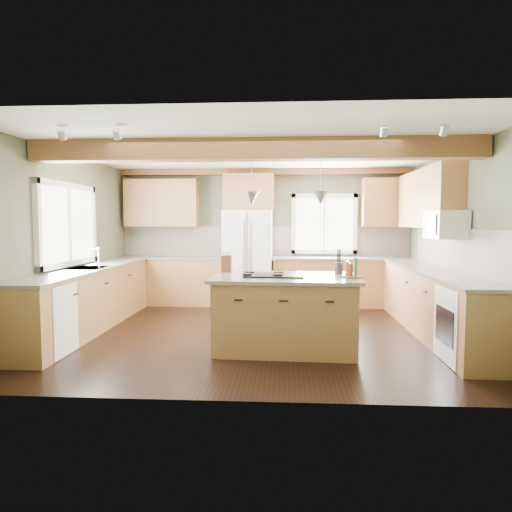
{
  "coord_description": "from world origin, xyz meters",
  "views": [
    {
      "loc": [
        0.38,
        -6.42,
        1.6
      ],
      "look_at": [
        -0.03,
        0.3,
        1.08
      ],
      "focal_mm": 32.0,
      "sensor_mm": 36.0,
      "label": 1
    }
  ],
  "objects": [
    {
      "name": "upper_cab_back_left",
      "position": [
        -1.99,
        2.33,
        1.95
      ],
      "size": [
        1.4,
        0.35,
        0.9
      ],
      "primitive_type": "cube",
      "color": "brown",
      "rests_on": "wall_back"
    },
    {
      "name": "window_left",
      "position": [
        -2.78,
        0.05,
        1.55
      ],
      "size": [
        0.04,
        1.6,
        1.05
      ],
      "primitive_type": "cube",
      "color": "white",
      "rests_on": "wall_left"
    },
    {
      "name": "window_back",
      "position": [
        1.15,
        2.48,
        1.55
      ],
      "size": [
        1.1,
        0.04,
        1.0
      ],
      "primitive_type": "cube",
      "color": "white",
      "rests_on": "wall_back"
    },
    {
      "name": "island",
      "position": [
        0.4,
        -0.8,
        0.44
      ],
      "size": [
        1.73,
        1.1,
        0.88
      ],
      "primitive_type": "cube",
      "rotation": [
        0.0,
        0.0,
        -0.04
      ],
      "color": "brown",
      "rests_on": "floor"
    },
    {
      "name": "wall_right",
      "position": [
        2.8,
        0.0,
        1.3
      ],
      "size": [
        0.0,
        5.0,
        5.0
      ],
      "primitive_type": "plane",
      "rotation": [
        1.57,
        0.0,
        -1.57
      ],
      "color": "#4C523A",
      "rests_on": "ground"
    },
    {
      "name": "oven",
      "position": [
        2.49,
        -1.25,
        0.43
      ],
      "size": [
        0.6,
        0.72,
        0.84
      ],
      "primitive_type": "cube",
      "color": "white",
      "rests_on": "floor"
    },
    {
      "name": "cooktop",
      "position": [
        0.26,
        -0.79,
        0.93
      ],
      "size": [
        0.75,
        0.52,
        0.02
      ],
      "primitive_type": "cube",
      "rotation": [
        0.0,
        0.0,
        -0.04
      ],
      "color": "black",
      "rests_on": "island_top"
    },
    {
      "name": "counter_back_left",
      "position": [
        -1.79,
        2.2,
        0.9
      ],
      "size": [
        2.06,
        0.64,
        0.04
      ],
      "primitive_type": "cube",
      "color": "#443D32",
      "rests_on": "base_cab_back_left"
    },
    {
      "name": "wall_back",
      "position": [
        0.0,
        2.5,
        1.3
      ],
      "size": [
        5.6,
        0.0,
        5.6
      ],
      "primitive_type": "plane",
      "rotation": [
        1.57,
        0.0,
        0.0
      ],
      "color": "#4C523A",
      "rests_on": "ground"
    },
    {
      "name": "upper_cab_over_fridge",
      "position": [
        -0.3,
        2.33,
        2.15
      ],
      "size": [
        0.96,
        0.35,
        0.7
      ],
      "primitive_type": "cube",
      "color": "brown",
      "rests_on": "wall_back"
    },
    {
      "name": "ceiling",
      "position": [
        0.0,
        0.0,
        2.6
      ],
      "size": [
        5.6,
        5.6,
        0.0
      ],
      "primitive_type": "plane",
      "rotation": [
        3.14,
        0.0,
        0.0
      ],
      "color": "silver",
      "rests_on": "wall_back"
    },
    {
      "name": "dishwasher",
      "position": [
        -2.49,
        -1.25,
        0.43
      ],
      "size": [
        0.6,
        0.6,
        0.84
      ],
      "primitive_type": "cube",
      "color": "white",
      "rests_on": "floor"
    },
    {
      "name": "backsplash_back",
      "position": [
        0.0,
        2.48,
        1.21
      ],
      "size": [
        5.58,
        0.03,
        0.58
      ],
      "primitive_type": "cube",
      "color": "brown",
      "rests_on": "wall_back"
    },
    {
      "name": "sink",
      "position": [
        -2.5,
        0.05,
        0.91
      ],
      "size": [
        0.5,
        0.65,
        0.03
      ],
      "primitive_type": "cube",
      "color": "#262628",
      "rests_on": "counter_left"
    },
    {
      "name": "base_cab_back_right",
      "position": [
        1.49,
        2.2,
        0.44
      ],
      "size": [
        2.62,
        0.6,
        0.88
      ],
      "primitive_type": "cube",
      "color": "brown",
      "rests_on": "floor"
    },
    {
      "name": "ceiling_beam",
      "position": [
        0.0,
        -0.8,
        2.47
      ],
      "size": [
        5.55,
        0.26,
        0.26
      ],
      "primitive_type": "cube",
      "color": "#5A3119",
      "rests_on": "ceiling"
    },
    {
      "name": "refrigerator",
      "position": [
        -0.3,
        2.12,
        0.9
      ],
      "size": [
        0.9,
        0.74,
        1.8
      ],
      "primitive_type": "cube",
      "color": "white",
      "rests_on": "floor"
    },
    {
      "name": "wall_left",
      "position": [
        -2.8,
        0.0,
        1.3
      ],
      "size": [
        0.0,
        5.0,
        5.0
      ],
      "primitive_type": "plane",
      "rotation": [
        1.57,
        0.0,
        1.57
      ],
      "color": "#4C523A",
      "rests_on": "ground"
    },
    {
      "name": "base_cab_left",
      "position": [
        -2.5,
        0.05,
        0.44
      ],
      "size": [
        0.6,
        3.7,
        0.88
      ],
      "primitive_type": "cube",
      "color": "brown",
      "rests_on": "floor"
    },
    {
      "name": "base_cab_right",
      "position": [
        2.5,
        0.05,
        0.44
      ],
      "size": [
        0.6,
        3.7,
        0.88
      ],
      "primitive_type": "cube",
      "color": "brown",
      "rests_on": "floor"
    },
    {
      "name": "upper_cab_right",
      "position": [
        2.62,
        0.9,
        1.95
      ],
      "size": [
        0.35,
        2.2,
        0.9
      ],
      "primitive_type": "cube",
      "color": "brown",
      "rests_on": "wall_right"
    },
    {
      "name": "counter_left",
      "position": [
        -2.5,
        0.05,
        0.9
      ],
      "size": [
        0.64,
        3.74,
        0.04
      ],
      "primitive_type": "cube",
      "color": "#443D32",
      "rests_on": "base_cab_left"
    },
    {
      "name": "utensil_crock",
      "position": [
        1.09,
        -0.48,
        0.99
      ],
      "size": [
        0.12,
        0.12,
        0.14
      ],
      "primitive_type": "cylinder",
      "rotation": [
        0.0,
        0.0,
        0.12
      ],
      "color": "#433C36",
      "rests_on": "island_top"
    },
    {
      "name": "microwave",
      "position": [
        2.58,
        -0.05,
        1.55
      ],
      "size": [
        0.4,
        0.7,
        0.38
      ],
      "primitive_type": "cube",
      "color": "white",
      "rests_on": "wall_right"
    },
    {
      "name": "backsplash_right",
      "position": [
        2.78,
        0.05,
        1.21
      ],
      "size": [
        0.03,
        3.7,
        0.58
      ],
      "primitive_type": "cube",
      "color": "brown",
      "rests_on": "wall_right"
    },
    {
      "name": "faucet",
      "position": [
        -2.32,
        0.05,
        1.05
      ],
      "size": [
        0.02,
        0.02,
        0.28
      ],
      "primitive_type": "cylinder",
      "color": "#B2B2B7",
      "rests_on": "sink"
    },
    {
      "name": "island_top",
      "position": [
        0.4,
        -0.8,
        0.9
      ],
      "size": [
        1.84,
        1.21,
        0.04
      ],
      "primitive_type": "cube",
      "rotation": [
        0.0,
        0.0,
        -0.04
      ],
      "color": "#443D32",
      "rests_on": "island"
    },
    {
      "name": "knife_block",
      "position": [
        -0.39,
        -0.39,
        1.03
      ],
      "size": [
        0.14,
        0.11,
        0.22
      ],
      "primitive_type": "cube",
      "rotation": [
        0.0,
        0.0,
        -0.06
      ],
      "color": "brown",
      "rests_on": "island_top"
    },
    {
      "name": "pendant_left",
      "position": [
        -0.02,
        -0.78,
        1.88
      ],
      "size": [
        0.18,
        0.18,
        0.16
      ],
      "primitive_type": "cone",
      "rotation": [
        3.14,
        0.0,
        0.0
      ],
      "color": "#B2B2B7",
      "rests_on": "ceiling"
    },
    {
      "name": "upper_cab_back_corner",
      "position": [
        2.3,
        2.33,
        1.95
      ],
      "size": [
        0.9,
        0.35,
        0.9
      ],
      "primitive_type": "cube",
      "color": "brown",
      "rests_on": "wall_back"
    },
    {
      "name": "pendant_right",
      "position": [
        0.82,
        -0.82,
        1.88
      ],
      "size": [
        0.18,
        0.18,
        0.16
      ],
      "primitive_type": "cone",
      "rotation": [
        3.14,
        0.0,
        0.0
      ],
      "color": "#B2B2B7",
      "rests_on": "ceiling"
    },
    {
      "name": "base_cab_back_left",
      "position": [
        -1.79,
        2.2,
        0.44
      ],
      "size": [
        2.02,
        0.6,
        0.88
      ],
      "primitive_type": "cube",
      "color": "brown",
      "rests_on": "floor"
    },
    {
      "name": "soffit_trim",
      "position": [
        0.0,
        2.4,
        2.54
      ],
      "size": [
        5.55,
        0.2,
        0.1
      ],
      "primitive_type": "cube",
      "color": "#5A3119",
      "rests_on": "ceiling"
    },
    {
      "name": "bottle_tray",
      "position": [
        1.2,
        -0.89,
        1.03
      ],
      "size": [
        0.32,
        0.32,
        0.23
      ],
      "primitive_type": null,
      "rotation": [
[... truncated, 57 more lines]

